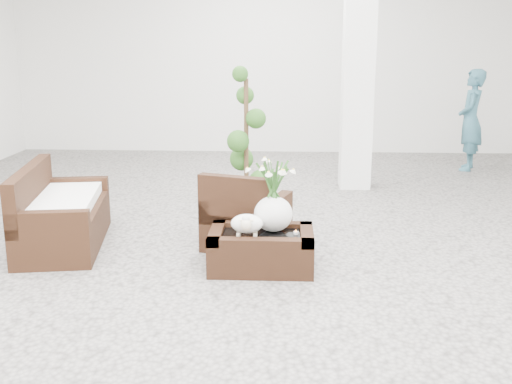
{
  "coord_description": "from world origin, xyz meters",
  "views": [
    {
      "loc": [
        0.26,
        -5.55,
        1.96
      ],
      "look_at": [
        0.0,
        -0.1,
        0.62
      ],
      "focal_mm": 43.73,
      "sensor_mm": 36.0,
      "label": 1
    }
  ],
  "objects_px": {
    "topiary": "(246,141)",
    "coffee_table": "(261,251)",
    "loveseat": "(63,206)",
    "armchair": "(247,209)"
  },
  "relations": [
    {
      "from": "armchair",
      "to": "topiary",
      "type": "height_order",
      "value": "topiary"
    },
    {
      "from": "coffee_table",
      "to": "topiary",
      "type": "distance_m",
      "value": 2.08
    },
    {
      "from": "coffee_table",
      "to": "armchair",
      "type": "height_order",
      "value": "armchair"
    },
    {
      "from": "armchair",
      "to": "topiary",
      "type": "xyz_separation_m",
      "value": [
        -0.09,
        1.36,
        0.44
      ]
    },
    {
      "from": "coffee_table",
      "to": "armchair",
      "type": "distance_m",
      "value": 0.66
    },
    {
      "from": "topiary",
      "to": "coffee_table",
      "type": "bearing_deg",
      "value": -82.59
    },
    {
      "from": "armchair",
      "to": "loveseat",
      "type": "distance_m",
      "value": 1.78
    },
    {
      "from": "loveseat",
      "to": "topiary",
      "type": "height_order",
      "value": "topiary"
    },
    {
      "from": "coffee_table",
      "to": "armchair",
      "type": "relative_size",
      "value": 1.19
    },
    {
      "from": "armchair",
      "to": "loveseat",
      "type": "height_order",
      "value": "loveseat"
    }
  ]
}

